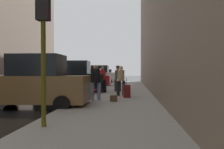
{
  "coord_description": "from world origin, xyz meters",
  "views": [
    {
      "loc": [
        6.73,
        -9.59,
        1.57
      ],
      "look_at": [
        5.29,
        6.68,
        1.3
      ],
      "focal_mm": 35.0,
      "sensor_mm": 36.0,
      "label": 1
    }
  ],
  "objects_px": {
    "parked_black_suv": "(72,79)",
    "pedestrian_in_jeans": "(96,80)",
    "parked_gray_coupe": "(105,76)",
    "pedestrian_with_beanie": "(118,77)",
    "parked_white_van": "(99,75)",
    "parked_red_hatchback": "(90,78)",
    "rolling_suitcase": "(127,91)",
    "pedestrian_in_tan_coat": "(121,79)",
    "duffel_bag": "(114,98)",
    "parked_bronze_suv": "(34,84)",
    "pedestrian_in_red_jacket": "(103,78)",
    "fire_hydrant": "(93,89)",
    "traffic_light": "(43,24)"
  },
  "relations": [
    {
      "from": "traffic_light",
      "to": "pedestrian_with_beanie",
      "type": "distance_m",
      "value": 9.8
    },
    {
      "from": "parked_bronze_suv",
      "to": "parked_gray_coupe",
      "type": "xyz_separation_m",
      "value": [
        0.0,
        24.35,
        -0.18
      ]
    },
    {
      "from": "duffel_bag",
      "to": "parked_bronze_suv",
      "type": "bearing_deg",
      "value": -158.49
    },
    {
      "from": "parked_red_hatchback",
      "to": "parked_white_van",
      "type": "relative_size",
      "value": 0.91
    },
    {
      "from": "pedestrian_with_beanie",
      "to": "pedestrian_in_red_jacket",
      "type": "height_order",
      "value": "pedestrian_with_beanie"
    },
    {
      "from": "parked_red_hatchback",
      "to": "parked_gray_coupe",
      "type": "height_order",
      "value": "same"
    },
    {
      "from": "pedestrian_with_beanie",
      "to": "pedestrian_in_red_jacket",
      "type": "xyz_separation_m",
      "value": [
        -0.96,
        -0.68,
        -0.03
      ]
    },
    {
      "from": "rolling_suitcase",
      "to": "traffic_light",
      "type": "bearing_deg",
      "value": -107.32
    },
    {
      "from": "parked_bronze_suv",
      "to": "parked_white_van",
      "type": "height_order",
      "value": "same"
    },
    {
      "from": "pedestrian_with_beanie",
      "to": "duffel_bag",
      "type": "distance_m",
      "value": 4.86
    },
    {
      "from": "parked_bronze_suv",
      "to": "parked_black_suv",
      "type": "bearing_deg",
      "value": 90.0
    },
    {
      "from": "pedestrian_with_beanie",
      "to": "duffel_bag",
      "type": "height_order",
      "value": "pedestrian_with_beanie"
    },
    {
      "from": "parked_bronze_suv",
      "to": "duffel_bag",
      "type": "xyz_separation_m",
      "value": [
        3.27,
        1.29,
        -0.74
      ]
    },
    {
      "from": "parked_red_hatchback",
      "to": "rolling_suitcase",
      "type": "distance_m",
      "value": 10.2
    },
    {
      "from": "parked_gray_coupe",
      "to": "pedestrian_in_red_jacket",
      "type": "distance_m",
      "value": 19.08
    },
    {
      "from": "parked_black_suv",
      "to": "parked_bronze_suv",
      "type": "bearing_deg",
      "value": -90.0
    },
    {
      "from": "pedestrian_in_tan_coat",
      "to": "parked_gray_coupe",
      "type": "bearing_deg",
      "value": 99.58
    },
    {
      "from": "parked_bronze_suv",
      "to": "parked_black_suv",
      "type": "distance_m",
      "value": 5.79
    },
    {
      "from": "parked_white_van",
      "to": "duffel_bag",
      "type": "xyz_separation_m",
      "value": [
        3.27,
        -17.14,
        -0.74
      ]
    },
    {
      "from": "pedestrian_in_red_jacket",
      "to": "parked_red_hatchback",
      "type": "bearing_deg",
      "value": 107.72
    },
    {
      "from": "parked_black_suv",
      "to": "parked_gray_coupe",
      "type": "height_order",
      "value": "parked_black_suv"
    },
    {
      "from": "parked_black_suv",
      "to": "duffel_bag",
      "type": "distance_m",
      "value": 5.61
    },
    {
      "from": "pedestrian_in_tan_coat",
      "to": "pedestrian_in_red_jacket",
      "type": "bearing_deg",
      "value": 126.37
    },
    {
      "from": "pedestrian_in_tan_coat",
      "to": "pedestrian_in_jeans",
      "type": "distance_m",
      "value": 2.34
    },
    {
      "from": "traffic_light",
      "to": "pedestrian_in_red_jacket",
      "type": "bearing_deg",
      "value": 87.75
    },
    {
      "from": "parked_white_van",
      "to": "pedestrian_in_jeans",
      "type": "distance_m",
      "value": 16.99
    },
    {
      "from": "fire_hydrant",
      "to": "pedestrian_in_tan_coat",
      "type": "bearing_deg",
      "value": -8.63
    },
    {
      "from": "parked_bronze_suv",
      "to": "pedestrian_in_tan_coat",
      "type": "bearing_deg",
      "value": 46.21
    },
    {
      "from": "pedestrian_in_tan_coat",
      "to": "rolling_suitcase",
      "type": "height_order",
      "value": "pedestrian_in_tan_coat"
    },
    {
      "from": "parked_gray_coupe",
      "to": "pedestrian_in_tan_coat",
      "type": "xyz_separation_m",
      "value": [
        3.49,
        -20.7,
        0.26
      ]
    },
    {
      "from": "parked_black_suv",
      "to": "pedestrian_with_beanie",
      "type": "relative_size",
      "value": 2.62
    },
    {
      "from": "parked_white_van",
      "to": "pedestrian_in_tan_coat",
      "type": "xyz_separation_m",
      "value": [
        3.49,
        -14.78,
        0.07
      ]
    },
    {
      "from": "pedestrian_with_beanie",
      "to": "rolling_suitcase",
      "type": "height_order",
      "value": "pedestrian_with_beanie"
    },
    {
      "from": "parked_white_van",
      "to": "rolling_suitcase",
      "type": "height_order",
      "value": "parked_white_van"
    },
    {
      "from": "duffel_bag",
      "to": "parked_white_van",
      "type": "bearing_deg",
      "value": 100.79
    },
    {
      "from": "pedestrian_in_tan_coat",
      "to": "pedestrian_in_jeans",
      "type": "xyz_separation_m",
      "value": [
        -1.14,
        -2.04,
        0.0
      ]
    },
    {
      "from": "traffic_light",
      "to": "rolling_suitcase",
      "type": "height_order",
      "value": "traffic_light"
    },
    {
      "from": "parked_white_van",
      "to": "pedestrian_in_red_jacket",
      "type": "xyz_separation_m",
      "value": [
        2.2,
        -13.03,
        0.07
      ]
    },
    {
      "from": "pedestrian_with_beanie",
      "to": "pedestrian_in_red_jacket",
      "type": "relative_size",
      "value": 1.04
    },
    {
      "from": "pedestrian_with_beanie",
      "to": "pedestrian_in_red_jacket",
      "type": "distance_m",
      "value": 1.18
    },
    {
      "from": "duffel_bag",
      "to": "parked_black_suv",
      "type": "bearing_deg",
      "value": 125.94
    },
    {
      "from": "pedestrian_in_jeans",
      "to": "pedestrian_in_red_jacket",
      "type": "bearing_deg",
      "value": 92.33
    },
    {
      "from": "fire_hydrant",
      "to": "pedestrian_with_beanie",
      "type": "distance_m",
      "value": 2.64
    },
    {
      "from": "pedestrian_in_tan_coat",
      "to": "pedestrian_with_beanie",
      "type": "relative_size",
      "value": 0.96
    },
    {
      "from": "parked_white_van",
      "to": "rolling_suitcase",
      "type": "distance_m",
      "value": 16.05
    },
    {
      "from": "fire_hydrant",
      "to": "traffic_light",
      "type": "distance_m",
      "value": 7.74
    },
    {
      "from": "parked_bronze_suv",
      "to": "traffic_light",
      "type": "bearing_deg",
      "value": -62.1
    },
    {
      "from": "parked_black_suv",
      "to": "pedestrian_in_jeans",
      "type": "xyz_separation_m",
      "value": [
        2.36,
        -4.19,
        0.07
      ]
    },
    {
      "from": "parked_white_van",
      "to": "parked_gray_coupe",
      "type": "height_order",
      "value": "parked_white_van"
    },
    {
      "from": "parked_gray_coupe",
      "to": "pedestrian_with_beanie",
      "type": "distance_m",
      "value": 18.55
    }
  ]
}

